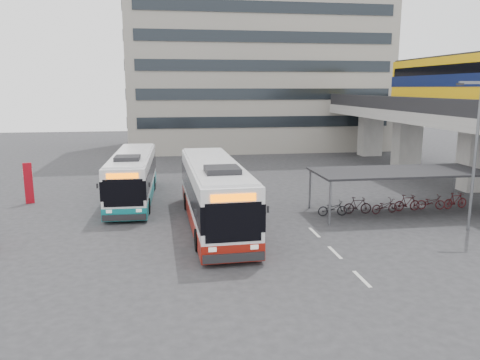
{
  "coord_description": "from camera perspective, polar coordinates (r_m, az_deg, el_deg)",
  "views": [
    {
      "loc": [
        -4.77,
        -22.1,
        7.29
      ],
      "look_at": [
        -0.7,
        4.3,
        2.0
      ],
      "focal_mm": 35.0,
      "sensor_mm": 36.0,
      "label": 1
    }
  ],
  "objects": [
    {
      "name": "bus_teal",
      "position": [
        31.34,
        -12.92,
        0.36
      ],
      "size": [
        2.69,
        11.36,
        3.34
      ],
      "rotation": [
        0.0,
        0.0,
        -0.02
      ],
      "color": "white",
      "rests_on": "ground"
    },
    {
      "name": "lamp_post",
      "position": [
        26.4,
        26.64,
        3.61
      ],
      "size": [
        1.34,
        0.34,
        7.63
      ],
      "rotation": [
        0.0,
        0.0,
        -0.14
      ],
      "color": "#595B60",
      "rests_on": "ground"
    },
    {
      "name": "bike_shelter",
      "position": [
        28.97,
        18.64,
        -1.04
      ],
      "size": [
        10.0,
        4.0,
        2.54
      ],
      "color": "#595B60",
      "rests_on": "ground"
    },
    {
      "name": "sign_totem_north",
      "position": [
        32.64,
        -24.38,
        -0.29
      ],
      "size": [
        0.56,
        0.29,
        2.63
      ],
      "rotation": [
        0.0,
        0.0,
        0.25
      ],
      "color": "maroon",
      "rests_on": "ground"
    },
    {
      "name": "ground",
      "position": [
        23.76,
        3.27,
        -6.69
      ],
      "size": [
        120.0,
        120.0,
        0.0
      ],
      "primitive_type": "plane",
      "color": "#28282B",
      "rests_on": "ground"
    },
    {
      "name": "pedestrian",
      "position": [
        24.79,
        -1.19,
        -3.62
      ],
      "size": [
        0.49,
        0.71,
        1.9
      ],
      "primitive_type": "imported",
      "rotation": [
        0.0,
        0.0,
        1.52
      ],
      "color": "black",
      "rests_on": "ground"
    },
    {
      "name": "viaduct",
      "position": [
        39.13,
        25.35,
        8.59
      ],
      "size": [
        8.0,
        32.0,
        9.68
      ],
      "color": "gray",
      "rests_on": "ground"
    },
    {
      "name": "office_block",
      "position": [
        59.32,
        1.81,
        16.23
      ],
      "size": [
        30.0,
        15.0,
        25.0
      ],
      "primitive_type": "cube",
      "color": "gray",
      "rests_on": "ground"
    },
    {
      "name": "bus_main",
      "position": [
        25.02,
        -3.16,
        -1.7
      ],
      "size": [
        3.04,
        12.54,
        3.69
      ],
      "rotation": [
        0.0,
        0.0,
        0.03
      ],
      "color": "white",
      "rests_on": "ground"
    },
    {
      "name": "road_markings",
      "position": [
        21.7,
        11.49,
        -8.65
      ],
      "size": [
        0.15,
        7.6,
        0.01
      ],
      "color": "beige",
      "rests_on": "ground"
    }
  ]
}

